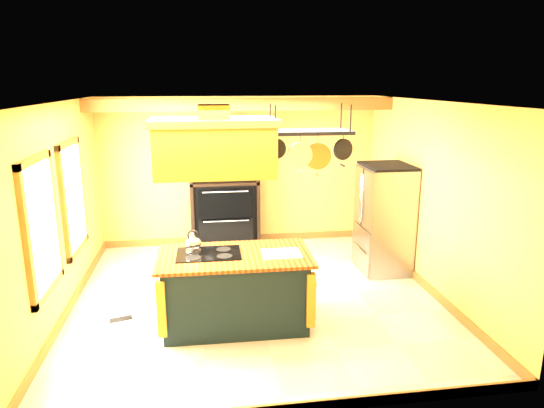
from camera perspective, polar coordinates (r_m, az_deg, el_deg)
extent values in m
plane|color=beige|center=(6.94, -1.87, -10.97)|extent=(5.00, 5.00, 0.00)
plane|color=white|center=(6.28, -2.07, 11.92)|extent=(5.00, 5.00, 0.00)
cube|color=#E1AD52|center=(8.91, -3.78, 3.85)|extent=(5.00, 0.02, 2.70)
cube|color=#E1AD52|center=(4.13, 1.99, -8.64)|extent=(5.00, 0.02, 2.70)
cube|color=#E1AD52|center=(6.69, -23.77, -0.86)|extent=(0.02, 5.00, 2.70)
cube|color=#E1AD52|center=(7.19, 18.25, 0.63)|extent=(0.02, 5.00, 2.70)
cube|color=olive|center=(7.98, -3.45, 11.61)|extent=(5.00, 0.15, 0.20)
cube|color=olive|center=(5.93, -25.50, -2.38)|extent=(0.06, 1.06, 1.56)
cube|color=white|center=(5.92, -25.27, -2.37)|extent=(0.02, 0.85, 1.34)
cube|color=olive|center=(7.23, -22.38, 0.75)|extent=(0.06, 1.06, 1.56)
cube|color=white|center=(7.23, -22.18, 0.76)|extent=(0.02, 0.85, 1.34)
cube|color=black|center=(6.09, -4.36, -10.17)|extent=(1.71, 0.94, 0.88)
cube|color=brown|center=(5.92, -4.44, -6.11)|extent=(1.86, 1.05, 0.04)
cube|color=black|center=(5.95, -7.45, -5.81)|extent=(0.78, 0.54, 0.01)
ellipsoid|color=silver|center=(6.03, -9.26, -4.54)|extent=(0.20, 0.20, 0.16)
cube|color=white|center=(5.88, 1.13, -5.88)|extent=(0.47, 0.37, 0.02)
cube|color=gold|center=(5.59, -6.75, 6.24)|extent=(1.35, 0.73, 0.57)
cube|color=olive|center=(5.56, -6.85, 9.56)|extent=(1.43, 0.81, 0.08)
cube|color=gold|center=(5.55, -6.87, 10.34)|extent=(0.35, 0.35, 0.23)
cube|color=black|center=(5.70, 4.42, 8.46)|extent=(0.96, 0.48, 0.04)
cylinder|color=black|center=(5.42, 0.38, 9.89)|extent=(0.02, 0.02, 0.32)
cylinder|color=black|center=(5.98, 8.14, 10.16)|extent=(0.02, 0.02, 0.32)
cylinder|color=black|center=(5.75, 0.42, 6.54)|extent=(0.25, 0.03, 0.25)
cylinder|color=silver|center=(5.62, 3.31, 5.82)|extent=(0.29, 0.03, 0.29)
cylinder|color=#C76C31|center=(5.86, 5.38, 5.64)|extent=(0.33, 0.03, 0.33)
cylinder|color=black|center=(5.73, 8.36, 6.37)|extent=(0.25, 0.03, 0.25)
cube|color=#92959A|center=(7.84, 13.08, -1.79)|extent=(0.70, 0.86, 1.67)
cube|color=#92959A|center=(7.43, 11.22, 0.36)|extent=(0.03, 0.41, 0.90)
cube|color=#92959A|center=(7.82, 10.19, 1.11)|extent=(0.03, 0.41, 0.90)
cube|color=#92959A|center=(7.86, 10.42, -5.08)|extent=(0.03, 0.82, 0.70)
cube|color=black|center=(8.10, 12.76, -7.29)|extent=(0.66, 0.81, 0.06)
cube|color=black|center=(8.90, -5.67, 2.01)|extent=(1.22, 0.06, 2.16)
cube|color=black|center=(8.67, -9.43, 1.55)|extent=(0.06, 0.52, 2.16)
cube|color=black|center=(8.72, -1.79, 1.82)|extent=(0.06, 0.52, 2.16)
cube|color=black|center=(8.64, -5.62, 2.60)|extent=(1.22, 0.52, 0.05)
cube|color=black|center=(8.81, -5.54, -1.05)|extent=(1.10, 0.42, 1.16)
cube|color=black|center=(8.45, -5.47, 0.04)|extent=(0.95, 0.04, 0.52)
cube|color=black|center=(8.59, -5.39, -3.29)|extent=(0.95, 0.04, 0.47)
cube|color=black|center=(8.60, -5.66, 4.13)|extent=(1.10, 0.46, 0.02)
cube|color=black|center=(8.56, -5.70, 5.80)|extent=(1.10, 0.46, 0.02)
cube|color=black|center=(8.53, -5.74, 7.42)|extent=(1.10, 0.46, 0.02)
cylinder|color=white|center=(8.53, -7.67, 4.33)|extent=(0.22, 0.22, 0.07)
cylinder|color=#3D70AD|center=(8.52, -3.48, 6.48)|extent=(0.10, 0.10, 0.17)
cube|color=black|center=(6.65, -17.35, -12.79)|extent=(0.30, 0.19, 0.01)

